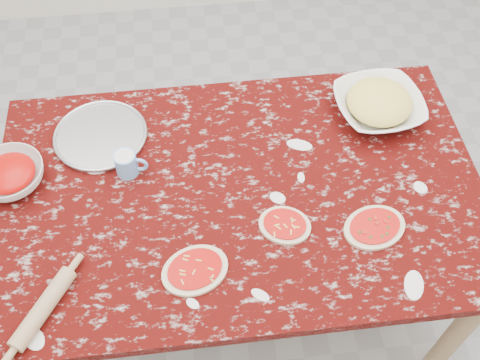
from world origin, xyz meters
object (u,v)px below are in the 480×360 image
pizza_tray (101,136)px  cheese_bowl (378,106)px  sauce_bowl (10,176)px  flour_mug (127,164)px  rolling_pin (43,308)px  worktable (240,203)px

pizza_tray → cheese_bowl: bearing=-0.3°
sauce_bowl → cheese_bowl: size_ratio=0.74×
flour_mug → rolling_pin: size_ratio=0.44×
pizza_tray → rolling_pin: (-0.14, -0.64, 0.02)m
rolling_pin → sauce_bowl: bearing=106.8°
pizza_tray → sauce_bowl: sauce_bowl is taller
pizza_tray → worktable: bearing=-31.4°
pizza_tray → sauce_bowl: size_ratio=1.41×
pizza_tray → flour_mug: bearing=-59.4°
sauce_bowl → flour_mug: size_ratio=2.04×
pizza_tray → rolling_pin: rolling_pin is taller
pizza_tray → sauce_bowl: 0.33m
cheese_bowl → flour_mug: 0.91m
worktable → cheese_bowl: cheese_bowl is taller
worktable → flour_mug: bearing=162.3°
worktable → cheese_bowl: 0.61m
worktable → flour_mug: flour_mug is taller
worktable → rolling_pin: rolling_pin is taller
worktable → flour_mug: 0.40m
cheese_bowl → flour_mug: (-0.89, -0.16, 0.01)m
cheese_bowl → rolling_pin: bearing=-150.7°
pizza_tray → cheese_bowl: (0.99, -0.00, 0.03)m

